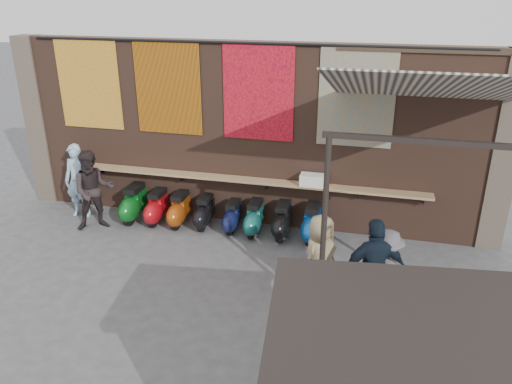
{
  "coord_description": "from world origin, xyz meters",
  "views": [
    {
      "loc": [
        2.75,
        -7.5,
        5.04
      ],
      "look_at": [
        0.57,
        1.2,
        1.32
      ],
      "focal_mm": 35.0,
      "sensor_mm": 36.0,
      "label": 1
    }
  ],
  "objects_px": {
    "shopper_navy": "(374,271)",
    "shopper_grey": "(384,273)",
    "scooter_stool_2": "(180,210)",
    "shelf_box": "(314,180)",
    "scooter_stool_0": "(134,204)",
    "scooter_stool_7": "(312,223)",
    "scooter_stool_1": "(157,207)",
    "scooter_stool_3": "(205,212)",
    "scooter_stool_4": "(233,217)",
    "diner_left": "(78,181)",
    "scooter_stool_6": "(282,221)",
    "shopper_tan": "(320,258)",
    "scooter_stool_5": "(254,218)",
    "diner_right": "(93,191)"
  },
  "relations": [
    {
      "from": "shelf_box",
      "to": "scooter_stool_6",
      "type": "relative_size",
      "value": 0.77
    },
    {
      "from": "scooter_stool_0",
      "to": "scooter_stool_6",
      "type": "height_order",
      "value": "scooter_stool_0"
    },
    {
      "from": "scooter_stool_1",
      "to": "diner_left",
      "type": "distance_m",
      "value": 1.96
    },
    {
      "from": "diner_left",
      "to": "shopper_grey",
      "type": "xyz_separation_m",
      "value": [
        6.92,
        -2.19,
        -0.11
      ]
    },
    {
      "from": "scooter_stool_1",
      "to": "scooter_stool_7",
      "type": "distance_m",
      "value": 3.54
    },
    {
      "from": "scooter_stool_7",
      "to": "shopper_tan",
      "type": "relative_size",
      "value": 0.52
    },
    {
      "from": "scooter_stool_1",
      "to": "scooter_stool_4",
      "type": "bearing_deg",
      "value": 0.82
    },
    {
      "from": "scooter_stool_3",
      "to": "scooter_stool_1",
      "type": "bearing_deg",
      "value": -177.26
    },
    {
      "from": "scooter_stool_0",
      "to": "shopper_grey",
      "type": "xyz_separation_m",
      "value": [
        5.59,
        -2.26,
        0.35
      ]
    },
    {
      "from": "scooter_stool_0",
      "to": "scooter_stool_6",
      "type": "distance_m",
      "value": 3.47
    },
    {
      "from": "shelf_box",
      "to": "scooter_stool_0",
      "type": "distance_m",
      "value": 4.18
    },
    {
      "from": "shelf_box",
      "to": "scooter_stool_5",
      "type": "height_order",
      "value": "shelf_box"
    },
    {
      "from": "scooter_stool_1",
      "to": "scooter_stool_5",
      "type": "height_order",
      "value": "scooter_stool_1"
    },
    {
      "from": "scooter_stool_2",
      "to": "shopper_navy",
      "type": "xyz_separation_m",
      "value": [
        4.31,
        -2.49,
        0.52
      ]
    },
    {
      "from": "scooter_stool_2",
      "to": "shopper_navy",
      "type": "height_order",
      "value": "shopper_navy"
    },
    {
      "from": "scooter_stool_5",
      "to": "diner_right",
      "type": "relative_size",
      "value": 0.43
    },
    {
      "from": "shelf_box",
      "to": "scooter_stool_0",
      "type": "height_order",
      "value": "shelf_box"
    },
    {
      "from": "diner_right",
      "to": "scooter_stool_2",
      "type": "bearing_deg",
      "value": -13.33
    },
    {
      "from": "scooter_stool_1",
      "to": "shopper_tan",
      "type": "distance_m",
      "value": 4.49
    },
    {
      "from": "shopper_navy",
      "to": "shopper_grey",
      "type": "xyz_separation_m",
      "value": [
        0.17,
        0.23,
        -0.13
      ]
    },
    {
      "from": "scooter_stool_7",
      "to": "shopper_grey",
      "type": "height_order",
      "value": "shopper_grey"
    },
    {
      "from": "scooter_stool_7",
      "to": "shelf_box",
      "type": "bearing_deg",
      "value": 93.95
    },
    {
      "from": "scooter_stool_2",
      "to": "scooter_stool_3",
      "type": "bearing_deg",
      "value": 4.87
    },
    {
      "from": "scooter_stool_7",
      "to": "shopper_grey",
      "type": "bearing_deg",
      "value": -56.79
    },
    {
      "from": "scooter_stool_0",
      "to": "scooter_stool_3",
      "type": "relative_size",
      "value": 1.16
    },
    {
      "from": "scooter_stool_5",
      "to": "scooter_stool_6",
      "type": "bearing_deg",
      "value": 0.43
    },
    {
      "from": "scooter_stool_5",
      "to": "shopper_tan",
      "type": "distance_m",
      "value": 2.71
    },
    {
      "from": "scooter_stool_5",
      "to": "shopper_tan",
      "type": "height_order",
      "value": "shopper_tan"
    },
    {
      "from": "scooter_stool_2",
      "to": "scooter_stool_3",
      "type": "height_order",
      "value": "scooter_stool_2"
    },
    {
      "from": "scooter_stool_5",
      "to": "shopper_tan",
      "type": "xyz_separation_m",
      "value": [
        1.67,
        -2.09,
        0.42
      ]
    },
    {
      "from": "scooter_stool_1",
      "to": "scooter_stool_2",
      "type": "distance_m",
      "value": 0.55
    },
    {
      "from": "scooter_stool_0",
      "to": "scooter_stool_4",
      "type": "height_order",
      "value": "scooter_stool_0"
    },
    {
      "from": "scooter_stool_1",
      "to": "scooter_stool_2",
      "type": "relative_size",
      "value": 1.0
    },
    {
      "from": "shelf_box",
      "to": "shopper_tan",
      "type": "relative_size",
      "value": 0.39
    },
    {
      "from": "scooter_stool_5",
      "to": "shopper_navy",
      "type": "height_order",
      "value": "shopper_navy"
    },
    {
      "from": "scooter_stool_3",
      "to": "scooter_stool_4",
      "type": "xyz_separation_m",
      "value": [
        0.66,
        -0.03,
        -0.02
      ]
    },
    {
      "from": "shelf_box",
      "to": "shopper_navy",
      "type": "distance_m",
      "value": 3.13
    },
    {
      "from": "scooter_stool_2",
      "to": "diner_left",
      "type": "bearing_deg",
      "value": -178.32
    },
    {
      "from": "scooter_stool_7",
      "to": "diner_left",
      "type": "distance_m",
      "value": 5.46
    },
    {
      "from": "shopper_navy",
      "to": "shopper_grey",
      "type": "relative_size",
      "value": 1.18
    },
    {
      "from": "scooter_stool_2",
      "to": "scooter_stool_7",
      "type": "relative_size",
      "value": 0.96
    },
    {
      "from": "diner_left",
      "to": "scooter_stool_6",
      "type": "bearing_deg",
      "value": -3.62
    },
    {
      "from": "scooter_stool_4",
      "to": "shopper_navy",
      "type": "bearing_deg",
      "value": -39.34
    },
    {
      "from": "scooter_stool_3",
      "to": "scooter_stool_0",
      "type": "bearing_deg",
      "value": -177.96
    },
    {
      "from": "shelf_box",
      "to": "shopper_tan",
      "type": "bearing_deg",
      "value": -79.65
    },
    {
      "from": "scooter_stool_5",
      "to": "scooter_stool_6",
      "type": "relative_size",
      "value": 0.98
    },
    {
      "from": "diner_left",
      "to": "shopper_grey",
      "type": "distance_m",
      "value": 7.26
    },
    {
      "from": "scooter_stool_0",
      "to": "scooter_stool_6",
      "type": "relative_size",
      "value": 1.1
    },
    {
      "from": "scooter_stool_3",
      "to": "shopper_tan",
      "type": "bearing_deg",
      "value": -37.16
    },
    {
      "from": "scooter_stool_6",
      "to": "shelf_box",
      "type": "bearing_deg",
      "value": 26.83
    }
  ]
}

